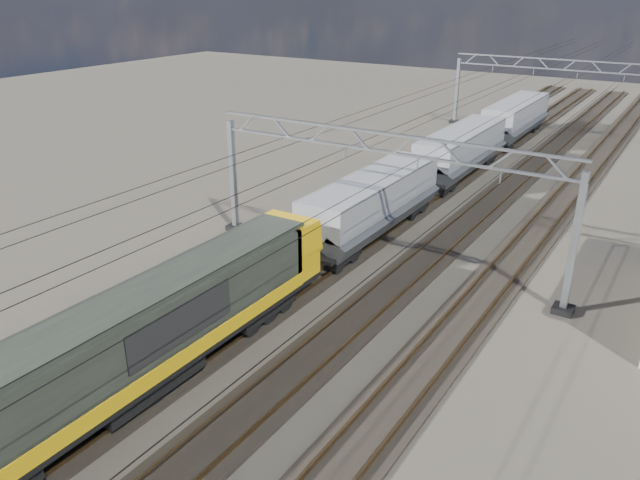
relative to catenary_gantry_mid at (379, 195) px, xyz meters
The scene contains 12 objects.
ground 5.59m from the catenary_gantry_mid, 90.00° to the right, with size 160.00×160.00×0.00m, color #2A2520.
track_outer_west 8.17m from the catenary_gantry_mid, 146.31° to the right, with size 2.60×140.00×0.30m.
track_loco 5.89m from the catenary_gantry_mid, 116.57° to the right, with size 2.60×140.00×0.30m.
track_inner_east 5.89m from the catenary_gantry_mid, 63.43° to the right, with size 2.60×140.00×0.30m.
track_outer_east 8.17m from the catenary_gantry_mid, 33.69° to the right, with size 2.60×140.00×0.30m.
catenary_gantry_mid is the anchor object (origin of this frame).
catenary_gantry_far 36.00m from the catenary_gantry_mid, 90.00° to the left, with size 19.90×0.90×7.11m.
overhead_wires 4.40m from the catenary_gantry_mid, 90.00° to the left, with size 12.03×140.00×0.53m.
locomotive 14.68m from the catenary_gantry_mid, 97.88° to the right, with size 2.76×21.10×3.62m.
hopper_wagon_lead 4.16m from the catenary_gantry_mid, 121.71° to the left, with size 3.38×13.00×3.25m.
hopper_wagon_mid 17.63m from the catenary_gantry_mid, 96.54° to the left, with size 3.38×13.00×3.25m.
hopper_wagon_third 31.75m from the catenary_gantry_mid, 93.62° to the left, with size 3.38×13.00×3.25m.
Camera 1 is at (13.44, -22.81, 13.89)m, focal length 35.00 mm.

